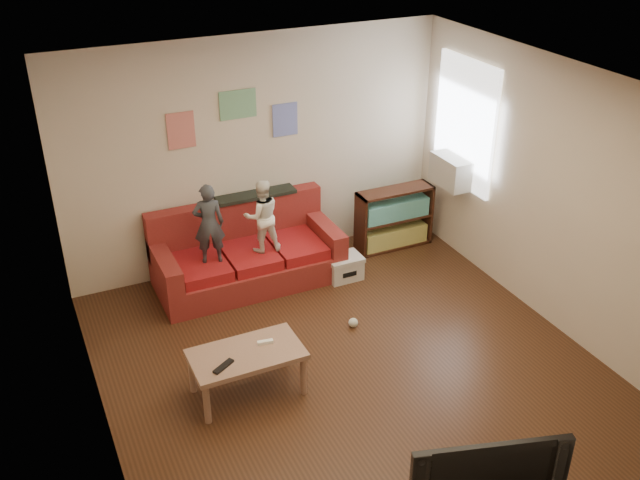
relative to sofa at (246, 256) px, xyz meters
name	(u,v)px	position (x,y,z in m)	size (l,w,h in m)	color
room_shell	(359,249)	(0.34, -2.07, 1.04)	(4.52, 5.02, 2.72)	#442715
sofa	(246,256)	(0.00, 0.00, 0.00)	(2.08, 0.96, 0.91)	maroon
child_a	(209,224)	(-0.45, -0.17, 0.58)	(0.33, 0.22, 0.91)	#34373D
child_b	(262,216)	(0.15, -0.17, 0.55)	(0.41, 0.32, 0.84)	white
coffee_table	(247,358)	(-0.67, -1.89, 0.08)	(1.00, 0.55, 0.45)	#A1775F
remote	(223,366)	(-0.92, -2.01, 0.16)	(0.22, 0.05, 0.02)	black
game_controller	(265,342)	(-0.47, -1.84, 0.16)	(0.14, 0.04, 0.03)	white
bookshelf	(394,221)	(1.93, -0.02, 0.04)	(0.97, 0.29, 0.77)	#361A0F
window	(465,124)	(2.56, -0.42, 1.33)	(0.04, 1.08, 1.48)	white
ac_unit	(452,171)	(2.44, -0.42, 0.77)	(0.28, 0.55, 0.35)	#B7B2A3
artwork_left	(181,130)	(-0.51, 0.41, 1.44)	(0.30, 0.01, 0.40)	#D87266
artwork_center	(238,104)	(0.14, 0.41, 1.64)	(0.42, 0.01, 0.32)	#72B27F
artwork_right	(285,120)	(0.69, 0.41, 1.39)	(0.30, 0.01, 0.38)	#727FCC
file_box	(344,267)	(1.02, -0.46, -0.16)	(0.41, 0.31, 0.28)	silver
television	(483,468)	(0.18, -4.14, 0.48)	(1.05, 0.14, 0.61)	black
tissue	(353,323)	(0.67, -1.37, -0.26)	(0.10, 0.10, 0.10)	beige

